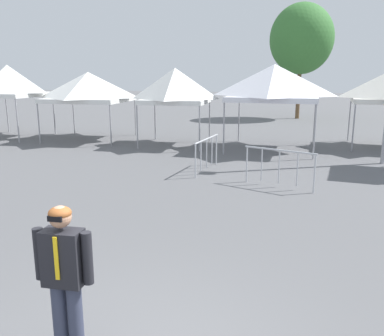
% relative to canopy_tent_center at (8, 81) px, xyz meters
% --- Properties ---
extents(canopy_tent_center, '(3.03, 3.03, 3.52)m').
position_rel_canopy_tent_center_xyz_m(canopy_tent_center, '(0.00, 0.00, 0.00)').
color(canopy_tent_center, '#9E9EA3').
rests_on(canopy_tent_center, ground).
extents(canopy_tent_behind_center, '(3.83, 3.83, 3.18)m').
position_rel_canopy_tent_center_xyz_m(canopy_tent_behind_center, '(4.10, 0.39, -0.27)').
color(canopy_tent_behind_center, '#9E9EA3').
rests_on(canopy_tent_behind_center, ground).
extents(canopy_tent_far_right, '(2.94, 2.94, 3.35)m').
position_rel_canopy_tent_center_xyz_m(canopy_tent_far_right, '(8.54, -0.12, -0.17)').
color(canopy_tent_far_right, '#9E9EA3').
rests_on(canopy_tent_far_right, ground).
extents(canopy_tent_behind_right, '(3.64, 3.64, 3.48)m').
position_rel_canopy_tent_center_xyz_m(canopy_tent_behind_right, '(12.74, -0.08, -0.01)').
color(canopy_tent_behind_right, '#9E9EA3').
rests_on(canopy_tent_behind_right, ground).
extents(person_foreground, '(0.65, 0.27, 1.78)m').
position_rel_canopy_tent_center_xyz_m(person_foreground, '(11.56, -13.82, -1.73)').
color(person_foreground, '#33384C').
rests_on(person_foreground, ground).
extents(tree_behind_tents_center, '(4.33, 4.33, 7.84)m').
position_rel_canopy_tent_center_xyz_m(tree_behind_tents_center, '(13.63, 12.85, 2.68)').
color(tree_behind_tents_center, brown).
rests_on(tree_behind_tents_center, ground).
extents(crowd_barrier_mid_lot, '(1.98, 0.79, 1.08)m').
position_rel_canopy_tent_center_xyz_m(crowd_barrier_mid_lot, '(13.36, -6.06, -2.01)').
color(crowd_barrier_mid_lot, '#B7BABF').
rests_on(crowd_barrier_mid_lot, ground).
extents(crowd_barrier_by_lift, '(0.30, 2.09, 1.08)m').
position_rel_canopy_tent_center_xyz_m(crowd_barrier_by_lift, '(10.99, -4.65, -2.01)').
color(crowd_barrier_by_lift, '#B7BABF').
rests_on(crowd_barrier_by_lift, ground).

